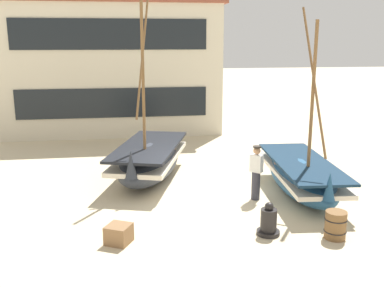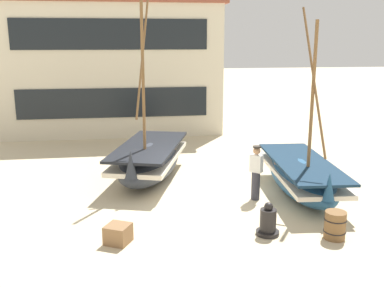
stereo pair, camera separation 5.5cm
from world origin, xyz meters
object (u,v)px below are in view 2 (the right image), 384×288
object	(u,v)px
capstan_winch	(268,222)
harbor_building_main	(114,66)
fishing_boat_centre_large	(149,160)
wooden_barrel	(335,225)
fishing_boat_near_left	(301,176)
fisherman_by_hull	(256,173)
cargo_crate	(118,234)

from	to	relation	value
capstan_winch	harbor_building_main	bearing A→B (deg)	105.83
fishing_boat_centre_large	harbor_building_main	xyz separation A→B (m)	(-1.36, 9.30, 2.71)
wooden_barrel	harbor_building_main	distance (m)	16.09
fishing_boat_near_left	fishing_boat_centre_large	bearing A→B (deg)	154.06
fisherman_by_hull	harbor_building_main	size ratio (longest dim) A/B	0.15
fishing_boat_centre_large	capstan_winch	distance (m)	5.70
wooden_barrel	harbor_building_main	size ratio (longest dim) A/B	0.06
fishing_boat_near_left	harbor_building_main	bearing A→B (deg)	117.48
harbor_building_main	capstan_winch	bearing A→B (deg)	-74.17
capstan_winch	harbor_building_main	world-z (taller)	harbor_building_main
fishing_boat_centre_large	wooden_barrel	size ratio (longest dim) A/B	9.13
fishing_boat_centre_large	wooden_barrel	world-z (taller)	fishing_boat_centre_large
cargo_crate	wooden_barrel	bearing A→B (deg)	-5.76
capstan_winch	cargo_crate	world-z (taller)	capstan_winch
fisherman_by_hull	wooden_barrel	world-z (taller)	fisherman_by_hull
fishing_boat_centre_large	capstan_winch	size ratio (longest dim) A/B	7.49
fishing_boat_near_left	fisherman_by_hull	world-z (taller)	fishing_boat_near_left
fishing_boat_near_left	cargo_crate	size ratio (longest dim) A/B	10.46
capstan_winch	harbor_building_main	distance (m)	15.18
capstan_winch	wooden_barrel	xyz separation A→B (m)	(1.56, -0.46, 0.02)
fishing_boat_near_left	wooden_barrel	world-z (taller)	fishing_boat_near_left
fishing_boat_near_left	fisherman_by_hull	xyz separation A→B (m)	(-1.56, -0.27, 0.23)
fisherman_by_hull	cargo_crate	bearing A→B (deg)	-149.77
fisherman_by_hull	wooden_barrel	xyz separation A→B (m)	(1.16, -2.93, -0.48)
fishing_boat_centre_large	fisherman_by_hull	distance (m)	4.01
fisherman_by_hull	cargo_crate	size ratio (longest dim) A/B	3.06
harbor_building_main	fishing_boat_centre_large	bearing A→B (deg)	-81.71
fishing_boat_near_left	fisherman_by_hull	size ratio (longest dim) A/B	3.41
harbor_building_main	cargo_crate	bearing A→B (deg)	-88.63
fishing_boat_centre_large	wooden_barrel	distance (m)	6.94
fishing_boat_near_left	wooden_barrel	xyz separation A→B (m)	(-0.40, -3.20, -0.25)
fishing_boat_centre_large	capstan_winch	world-z (taller)	fishing_boat_centre_large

